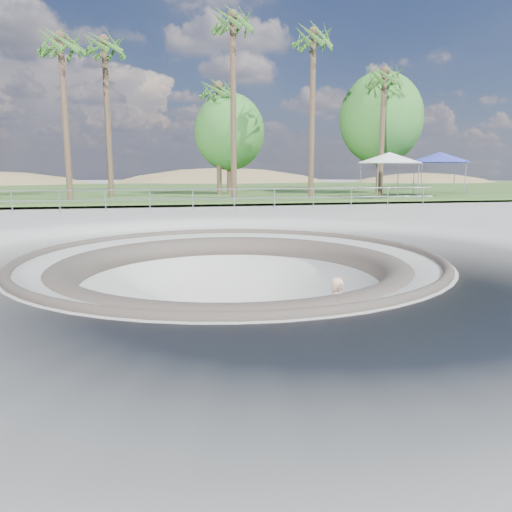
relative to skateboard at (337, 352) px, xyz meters
name	(u,v)px	position (x,y,z in m)	size (l,w,h in m)	color
ground	(231,258)	(-2.04, 1.98, 1.84)	(180.00, 180.00, 0.00)	gray
skate_bowl	(232,329)	(-2.04, 1.98, 0.01)	(14.00, 14.00, 4.10)	gray
grass_strip	(174,190)	(-2.04, 35.98, 2.06)	(180.00, 36.00, 0.12)	#375020
distant_hills	(196,235)	(1.74, 59.15, -5.18)	(103.20, 45.00, 28.60)	olive
safety_railing	(193,199)	(-2.04, 13.98, 2.53)	(25.00, 0.06, 1.03)	gray
skateboard	(337,352)	(0.00, 0.00, 0.00)	(0.75, 0.29, 0.08)	olive
skater	(338,315)	(0.00, 0.00, 0.84)	(0.60, 0.40, 1.66)	#DDAF8F
canopy_white	(389,158)	(10.90, 19.98, 4.64)	(5.70, 5.70, 2.88)	gray
canopy_blue	(440,157)	(15.22, 21.27, 4.72)	(5.55, 5.55, 2.96)	gray
palm_a	(61,47)	(-8.76, 21.70, 10.77)	(2.60, 2.60, 10.13)	brown
palm_b	(104,51)	(-6.58, 24.32, 11.26)	(2.60, 2.60, 10.66)	brown
palm_c	(233,28)	(1.16, 21.68, 12.33)	(2.60, 2.60, 11.83)	brown
palm_d	(218,92)	(0.88, 26.70, 9.29)	(2.60, 2.60, 8.53)	brown
palm_e	(314,43)	(6.48, 22.32, 11.87)	(2.60, 2.60, 11.32)	brown
palm_f	(385,79)	(11.91, 23.29, 10.00)	(2.60, 2.60, 9.29)	brown
bushy_tree_mid	(229,132)	(1.75, 27.30, 6.60)	(5.14, 4.67, 7.41)	brown
bushy_tree_right	(381,119)	(13.17, 26.23, 7.67)	(6.32, 5.75, 9.12)	brown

